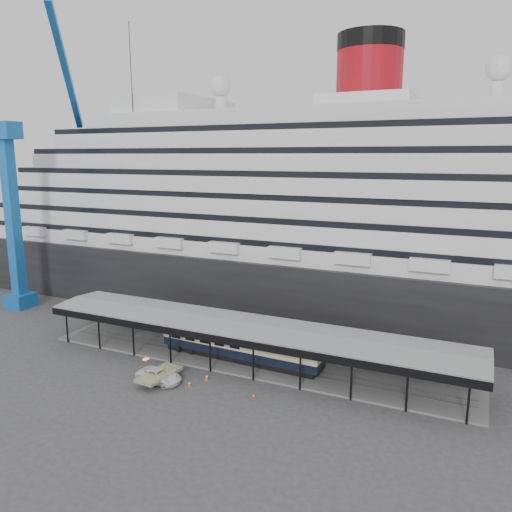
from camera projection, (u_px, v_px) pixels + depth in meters
The scene contains 9 objects.
ground at pixel (228, 379), 58.77m from camera, with size 200.00×200.00×0.00m, color #363639.
cruise_ship at pixel (317, 201), 83.57m from camera, with size 130.00×30.00×43.90m.
platform_canopy at pixel (246, 345), 62.75m from camera, with size 56.00×9.18×5.30m.
crane_blue at pixel (17, 191), 82.85m from camera, with size 22.63×19.19×47.60m.
port_truck at pixel (159, 376), 57.76m from camera, with size 2.56×5.55×1.54m, color white.
pullman_carriage at pixel (240, 342), 63.09m from camera, with size 21.92×3.66×21.43m.
traffic_cone_left at pixel (189, 384), 56.65m from camera, with size 0.39×0.39×0.70m.
traffic_cone_mid at pixel (207, 377), 58.21m from camera, with size 0.49×0.49×0.82m.
traffic_cone_right at pixel (254, 396), 53.79m from camera, with size 0.44×0.44×0.66m.
Camera 1 is at (26.02, -48.27, 25.84)m, focal length 35.00 mm.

